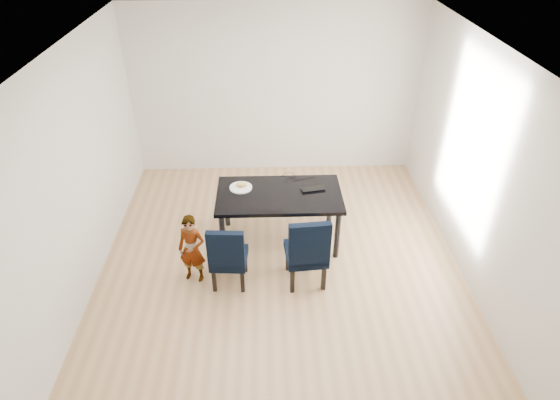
{
  "coord_description": "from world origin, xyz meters",
  "views": [
    {
      "loc": [
        -0.16,
        -4.51,
        3.99
      ],
      "look_at": [
        0.0,
        0.2,
        0.85
      ],
      "focal_mm": 30.0,
      "sensor_mm": 36.0,
      "label": 1
    }
  ],
  "objects_px": {
    "dining_table": "(279,217)",
    "plate": "(241,188)",
    "chair_left": "(229,253)",
    "child": "(192,249)",
    "chair_right": "(306,248)",
    "laptop": "(312,187)"
  },
  "relations": [
    {
      "from": "chair_right",
      "to": "laptop",
      "type": "bearing_deg",
      "value": 76.04
    },
    {
      "from": "chair_left",
      "to": "child",
      "type": "xyz_separation_m",
      "value": [
        -0.44,
        0.07,
        0.02
      ]
    },
    {
      "from": "dining_table",
      "to": "child",
      "type": "relative_size",
      "value": 1.76
    },
    {
      "from": "chair_right",
      "to": "child",
      "type": "bearing_deg",
      "value": 172.31
    },
    {
      "from": "chair_left",
      "to": "plate",
      "type": "relative_size",
      "value": 2.98
    },
    {
      "from": "plate",
      "to": "laptop",
      "type": "bearing_deg",
      "value": -1.68
    },
    {
      "from": "laptop",
      "to": "chair_right",
      "type": "bearing_deg",
      "value": 70.32
    },
    {
      "from": "laptop",
      "to": "child",
      "type": "bearing_deg",
      "value": 18.75
    },
    {
      "from": "chair_right",
      "to": "plate",
      "type": "distance_m",
      "value": 1.24
    },
    {
      "from": "chair_left",
      "to": "chair_right",
      "type": "distance_m",
      "value": 0.91
    },
    {
      "from": "chair_left",
      "to": "plate",
      "type": "height_order",
      "value": "chair_left"
    },
    {
      "from": "dining_table",
      "to": "chair_left",
      "type": "xyz_separation_m",
      "value": [
        -0.62,
        -0.78,
        0.06
      ]
    },
    {
      "from": "dining_table",
      "to": "laptop",
      "type": "xyz_separation_m",
      "value": [
        0.43,
        0.12,
        0.39
      ]
    },
    {
      "from": "dining_table",
      "to": "chair_left",
      "type": "bearing_deg",
      "value": -128.35
    },
    {
      "from": "dining_table",
      "to": "chair_right",
      "type": "xyz_separation_m",
      "value": [
        0.29,
        -0.78,
        0.11
      ]
    },
    {
      "from": "chair_left",
      "to": "child",
      "type": "relative_size",
      "value": 0.97
    },
    {
      "from": "child",
      "to": "dining_table",
      "type": "bearing_deg",
      "value": 47.89
    },
    {
      "from": "dining_table",
      "to": "plate",
      "type": "height_order",
      "value": "plate"
    },
    {
      "from": "child",
      "to": "plate",
      "type": "relative_size",
      "value": 3.09
    },
    {
      "from": "chair_left",
      "to": "child",
      "type": "height_order",
      "value": "child"
    },
    {
      "from": "chair_right",
      "to": "plate",
      "type": "height_order",
      "value": "chair_right"
    },
    {
      "from": "dining_table",
      "to": "plate",
      "type": "bearing_deg",
      "value": 163.33
    }
  ]
}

